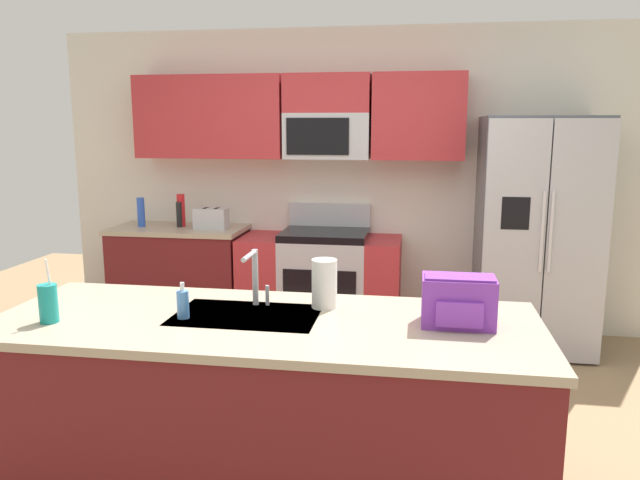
# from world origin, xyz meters

# --- Properties ---
(ground_plane) EXTENTS (9.00, 9.00, 0.00)m
(ground_plane) POSITION_xyz_m (0.00, 0.00, 0.00)
(ground_plane) COLOR #997A56
(ground_plane) RESTS_ON ground
(kitchen_wall_unit) EXTENTS (5.20, 0.43, 2.60)m
(kitchen_wall_unit) POSITION_xyz_m (-0.14, 2.08, 1.47)
(kitchen_wall_unit) COLOR silver
(kitchen_wall_unit) RESTS_ON ground
(back_counter) EXTENTS (1.16, 0.63, 0.90)m
(back_counter) POSITION_xyz_m (-1.49, 1.80, 0.45)
(back_counter) COLOR maroon
(back_counter) RESTS_ON ground
(range_oven) EXTENTS (1.36, 0.61, 1.10)m
(range_oven) POSITION_xyz_m (-0.22, 1.80, 0.44)
(range_oven) COLOR #B7BABF
(range_oven) RESTS_ON ground
(refrigerator) EXTENTS (0.90, 0.76, 1.85)m
(refrigerator) POSITION_xyz_m (1.52, 1.73, 0.93)
(refrigerator) COLOR #4C4F54
(refrigerator) RESTS_ON ground
(island_counter) EXTENTS (2.53, 0.95, 0.90)m
(island_counter) POSITION_xyz_m (-0.09, -0.60, 0.45)
(island_counter) COLOR maroon
(island_counter) RESTS_ON ground
(toaster) EXTENTS (0.28, 0.16, 0.18)m
(toaster) POSITION_xyz_m (-1.16, 1.75, 0.99)
(toaster) COLOR #B7BABF
(toaster) RESTS_ON back_counter
(pepper_mill) EXTENTS (0.05, 0.05, 0.22)m
(pepper_mill) POSITION_xyz_m (-1.48, 1.80, 1.01)
(pepper_mill) COLOR black
(pepper_mill) RESTS_ON back_counter
(bottle_blue) EXTENTS (0.07, 0.07, 0.26)m
(bottle_blue) POSITION_xyz_m (-1.81, 1.77, 1.03)
(bottle_blue) COLOR blue
(bottle_blue) RESTS_ON back_counter
(bottle_red) EXTENTS (0.07, 0.07, 0.29)m
(bottle_red) POSITION_xyz_m (-1.47, 1.84, 1.04)
(bottle_red) COLOR red
(bottle_red) RESTS_ON back_counter
(sink_faucet) EXTENTS (0.08, 0.21, 0.28)m
(sink_faucet) POSITION_xyz_m (-0.19, -0.41, 1.07)
(sink_faucet) COLOR #B7BABF
(sink_faucet) RESTS_ON island_counter
(drink_cup_teal) EXTENTS (0.08, 0.08, 0.30)m
(drink_cup_teal) POSITION_xyz_m (-1.05, -0.80, 0.99)
(drink_cup_teal) COLOR teal
(drink_cup_teal) RESTS_ON island_counter
(soap_dispenser) EXTENTS (0.06, 0.06, 0.17)m
(soap_dispenser) POSITION_xyz_m (-0.47, -0.65, 0.97)
(soap_dispenser) COLOR #4C8CD8
(soap_dispenser) RESTS_ON island_counter
(paper_towel_roll) EXTENTS (0.12, 0.12, 0.24)m
(paper_towel_roll) POSITION_xyz_m (0.15, -0.37, 1.02)
(paper_towel_roll) COLOR white
(paper_towel_roll) RESTS_ON island_counter
(backpack) EXTENTS (0.32, 0.22, 0.23)m
(backpack) POSITION_xyz_m (0.78, -0.55, 1.02)
(backpack) COLOR purple
(backpack) RESTS_ON island_counter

